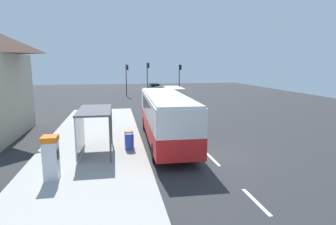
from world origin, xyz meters
name	(u,v)px	position (x,y,z in m)	size (l,w,h in m)	color
ground_plane	(164,114)	(0.00, 14.00, -0.02)	(56.00, 92.00, 0.04)	#2D2D30
sidewalk_platform	(93,148)	(-6.40, 2.00, 0.09)	(6.20, 30.00, 0.18)	#ADAAA3
lane_stripe_seg_0	(256,202)	(0.25, -6.00, 0.01)	(0.16, 2.20, 0.01)	silver
lane_stripe_seg_1	(213,159)	(0.25, -1.00, 0.01)	(0.16, 2.20, 0.01)	silver
lane_stripe_seg_2	(190,137)	(0.25, 4.00, 0.01)	(0.16, 2.20, 0.01)	silver
lane_stripe_seg_3	(176,123)	(0.25, 9.00, 0.01)	(0.16, 2.20, 0.01)	silver
lane_stripe_seg_4	(166,113)	(0.25, 14.00, 0.01)	(0.16, 2.20, 0.01)	silver
lane_stripe_seg_5	(159,106)	(0.25, 19.00, 0.01)	(0.16, 2.20, 0.01)	silver
lane_stripe_seg_6	(154,101)	(0.25, 24.00, 0.01)	(0.16, 2.20, 0.01)	silver
lane_stripe_seg_7	(149,97)	(0.25, 29.00, 0.01)	(0.16, 2.20, 0.01)	silver
bus	(166,115)	(-1.71, 2.90, 1.84)	(2.84, 11.08, 3.21)	red
white_van	(174,95)	(2.20, 19.49, 1.34)	(2.18, 5.27, 2.30)	white
sedan_near	(154,87)	(2.30, 38.38, 0.79)	(2.04, 4.49, 1.52)	#195933
sedan_far	(161,91)	(2.30, 30.33, 0.79)	(2.04, 4.49, 1.52)	#195933
ticket_machine	(51,157)	(-7.77, -2.73, 1.17)	(0.66, 0.76, 1.94)	silver
recycling_bin_blue	(129,142)	(-4.20, 1.11, 0.66)	(0.52, 0.52, 0.95)	blue
recycling_bin_orange	(129,139)	(-4.20, 1.81, 0.66)	(0.52, 0.52, 0.95)	orange
traffic_light_near_side	(180,75)	(5.50, 30.68, 3.39)	(0.49, 0.28, 5.12)	#2D2D2D
traffic_light_far_side	(127,75)	(-3.10, 31.48, 3.39)	(0.49, 0.28, 5.11)	#2D2D2D
traffic_light_median	(148,74)	(0.39, 32.28, 3.57)	(0.49, 0.28, 5.41)	#2D2D2D
bus_shelter	(89,120)	(-6.41, 0.87, 2.10)	(1.80, 4.00, 2.50)	#4C4C51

